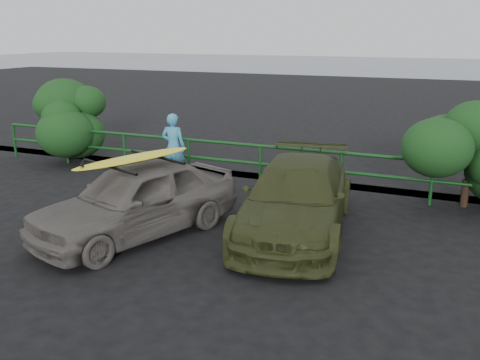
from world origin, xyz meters
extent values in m
plane|color=black|center=(0.00, 0.00, 0.00)|extent=(80.00, 80.00, 0.00)
plane|color=slate|center=(0.00, 60.00, 0.00)|extent=(200.00, 200.00, 0.00)
imported|color=#615C57|center=(0.11, 0.94, 0.70)|extent=(2.92, 4.40, 1.39)
imported|color=#343A19|center=(2.78, 2.27, 0.67)|extent=(2.57, 4.86, 1.34)
imported|color=#429EC6|center=(-1.26, 4.67, 0.86)|extent=(0.67, 0.48, 1.72)
ellipsoid|color=yellow|center=(0.11, 0.94, 1.48)|extent=(1.33, 2.53, 0.07)
camera|label=1|loc=(5.59, -6.93, 3.67)|focal=40.00mm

